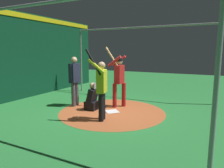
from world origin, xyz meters
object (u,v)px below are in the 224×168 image
object	(u,v)px
catcher	(93,99)
baseball_0	(77,118)
umpire	(75,78)
home_plate	(112,111)
batter	(119,76)
baseball_1	(91,102)
visitor	(101,87)
baseball_2	(99,117)

from	to	relation	value
catcher	baseball_0	world-z (taller)	catcher
umpire	home_plate	bearing A→B (deg)	-2.85
baseball_0	umpire	bearing A→B (deg)	128.79
baseball_0	catcher	bearing A→B (deg)	95.80
batter	baseball_1	world-z (taller)	batter
batter	visitor	bearing A→B (deg)	-83.89
baseball_1	baseball_2	size ratio (longest dim) A/B	1.00
catcher	visitor	distance (m)	1.32
baseball_1	baseball_2	xyz separation A→B (m)	(1.20, -1.45, 0.00)
visitor	baseball_0	size ratio (longest dim) A/B	28.23
catcher	visitor	xyz separation A→B (m)	(0.82, -0.82, 0.63)
batter	baseball_0	distance (m)	2.18
home_plate	catcher	bearing A→B (deg)	-174.18
visitor	baseball_2	bearing A→B (deg)	129.53
umpire	visitor	bearing A→B (deg)	-29.95
umpire	baseball_2	size ratio (longest dim) A/B	24.60
umpire	baseball_2	distance (m)	2.03
catcher	baseball_2	distance (m)	1.04
baseball_0	home_plate	bearing A→B (deg)	61.89
catcher	baseball_1	bearing A→B (deg)	125.50
baseball_0	baseball_2	distance (m)	0.67
home_plate	baseball_1	bearing A→B (deg)	151.97
home_plate	catcher	xyz separation A→B (m)	(-0.71, -0.07, 0.37)
home_plate	batter	distance (m)	1.31
visitor	baseball_0	xyz separation A→B (m)	(-0.71, -0.24, -0.96)
umpire	baseball_0	size ratio (longest dim) A/B	24.60
umpire	visitor	world-z (taller)	visitor
home_plate	batter	world-z (taller)	batter
batter	baseball_1	xyz separation A→B (m)	(-1.17, -0.02, -1.09)
visitor	baseball_2	size ratio (longest dim) A/B	28.23
baseball_2	umpire	bearing A→B (deg)	150.66
batter	baseball_2	size ratio (longest dim) A/B	29.36
baseball_0	baseball_1	world-z (taller)	same
baseball_0	baseball_1	bearing A→B (deg)	109.33
batter	baseball_0	world-z (taller)	batter
home_plate	umpire	size ratio (longest dim) A/B	0.23
catcher	baseball_0	xyz separation A→B (m)	(0.11, -1.06, -0.33)
umpire	baseball_1	bearing A→B (deg)	59.08
catcher	visitor	size ratio (longest dim) A/B	0.46
umpire	baseball_1	distance (m)	1.20
home_plate	baseball_0	bearing A→B (deg)	-118.11
umpire	baseball_0	world-z (taller)	umpire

